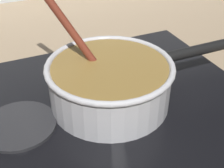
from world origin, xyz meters
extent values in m
cube|color=#9E8466|center=(0.00, 0.00, -0.02)|extent=(2.40, 1.60, 0.04)
cube|color=black|center=(0.00, 0.09, 0.01)|extent=(0.56, 0.48, 0.01)
torus|color=#592D0C|center=(0.00, 0.09, 0.02)|extent=(0.17, 0.17, 0.01)
cylinder|color=#262628|center=(-0.17, 0.09, 0.01)|extent=(0.13, 0.13, 0.01)
cylinder|color=silver|center=(0.00, 0.09, 0.05)|extent=(0.22, 0.22, 0.08)
cylinder|color=olive|center=(0.00, 0.09, 0.06)|extent=(0.21, 0.21, 0.08)
torus|color=silver|center=(0.00, 0.09, 0.09)|extent=(0.24, 0.24, 0.01)
cylinder|color=black|center=(0.19, 0.09, 0.08)|extent=(0.15, 0.02, 0.02)
cylinder|color=beige|center=(0.05, 0.06, 0.08)|extent=(0.03, 0.03, 0.01)
cylinder|color=#E5CC7A|center=(-0.02, 0.06, 0.08)|extent=(0.03, 0.03, 0.01)
cylinder|color=beige|center=(0.04, 0.14, 0.08)|extent=(0.04, 0.04, 0.01)
cylinder|color=#E5CC7A|center=(0.02, 0.09, 0.08)|extent=(0.03, 0.03, 0.01)
cylinder|color=beige|center=(0.02, 0.04, 0.08)|extent=(0.03, 0.03, 0.01)
cylinder|color=beige|center=(0.04, 0.01, 0.08)|extent=(0.03, 0.03, 0.01)
cylinder|color=maroon|center=(-0.07, 0.16, 0.18)|extent=(0.13, 0.10, 0.21)
cube|color=brown|center=(-0.01, 0.12, 0.08)|extent=(0.05, 0.05, 0.01)
camera|label=1|loc=(-0.19, -0.34, 0.38)|focal=49.38mm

